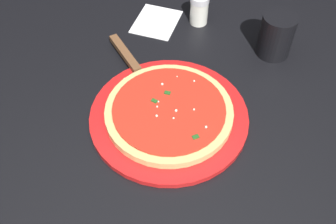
{
  "coord_description": "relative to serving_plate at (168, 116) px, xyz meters",
  "views": [
    {
      "loc": [
        -0.49,
        0.04,
        1.37
      ],
      "look_at": [
        0.01,
        0.0,
        0.78
      ],
      "focal_mm": 42.25,
      "sensor_mm": 36.0,
      "label": 1
    }
  ],
  "objects": [
    {
      "name": "pizza",
      "position": [
        -0.0,
        -0.0,
        0.02
      ],
      "size": [
        0.25,
        0.25,
        0.02
      ],
      "color": "#DBB26B",
      "rests_on": "serving_plate"
    },
    {
      "name": "restaurant_table",
      "position": [
        -0.01,
        -0.0,
        -0.14
      ],
      "size": [
        0.96,
        0.95,
        0.76
      ],
      "color": "black",
      "rests_on": "ground_plane"
    },
    {
      "name": "serving_plate",
      "position": [
        0.0,
        0.0,
        0.0
      ],
      "size": [
        0.32,
        0.32,
        0.01
      ],
      "primitive_type": "cylinder",
      "color": "red",
      "rests_on": "restaurant_table"
    },
    {
      "name": "cup_tall_drink",
      "position": [
        0.18,
        -0.26,
        0.04
      ],
      "size": [
        0.08,
        0.08,
        0.1
      ],
      "primitive_type": "cylinder",
      "color": "black",
      "rests_on": "restaurant_table"
    },
    {
      "name": "pizza_server",
      "position": [
        0.14,
        0.07,
        0.01
      ],
      "size": [
        0.22,
        0.13,
        0.01
      ],
      "color": "silver",
      "rests_on": "serving_plate"
    },
    {
      "name": "napkin_folded_right",
      "position": [
        0.31,
        0.01,
        -0.01
      ],
      "size": [
        0.15,
        0.14,
        0.0
      ],
      "primitive_type": "cube",
      "rotation": [
        0.0,
        0.0,
        -0.4
      ],
      "color": "white",
      "rests_on": "restaurant_table"
    },
    {
      "name": "parmesan_shaker",
      "position": [
        0.3,
        -0.1,
        0.03
      ],
      "size": [
        0.05,
        0.05,
        0.07
      ],
      "color": "silver",
      "rests_on": "restaurant_table"
    }
  ]
}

